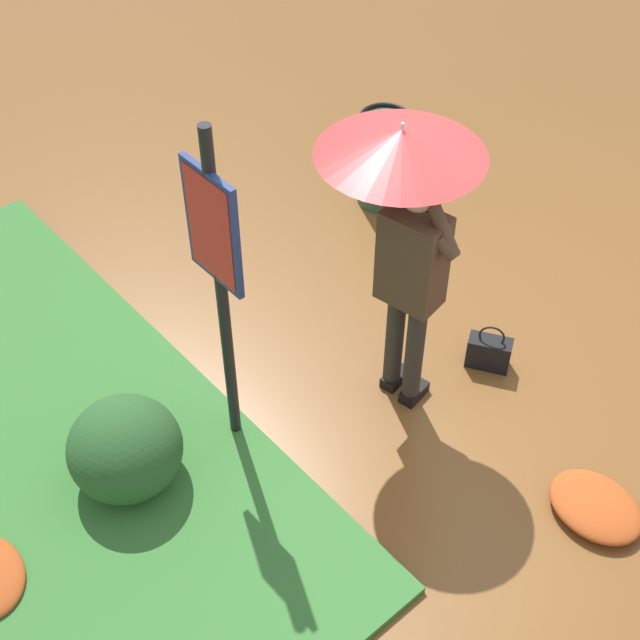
{
  "coord_description": "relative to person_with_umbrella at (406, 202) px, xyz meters",
  "views": [
    {
      "loc": [
        -2.43,
        3.28,
        4.51
      ],
      "look_at": [
        0.43,
        0.79,
        0.85
      ],
      "focal_mm": 49.37,
      "sensor_mm": 36.0,
      "label": 1
    }
  ],
  "objects": [
    {
      "name": "shrub_cluster",
      "position": [
        0.53,
        1.74,
        -1.26
      ],
      "size": [
        0.76,
        0.69,
        0.62
      ],
      "color": "#285628",
      "rests_on": "ground_plane"
    },
    {
      "name": "info_sign_post",
      "position": [
        0.37,
        1.06,
        -0.11
      ],
      "size": [
        0.44,
        0.07,
        2.3
      ],
      "color": "black",
      "rests_on": "ground_plane"
    },
    {
      "name": "leaf_pile_near_person",
      "position": [
        -1.53,
        -0.21,
        -1.49
      ],
      "size": [
        0.59,
        0.47,
        0.13
      ],
      "color": "#B74C1E",
      "rests_on": "ground_plane"
    },
    {
      "name": "person_with_umbrella",
      "position": [
        0.0,
        0.0,
        0.0
      ],
      "size": [
        0.96,
        0.96,
        2.04
      ],
      "color": "#2D2823",
      "rests_on": "ground_plane"
    },
    {
      "name": "handbag",
      "position": [
        -0.3,
        -0.65,
        -1.42
      ],
      "size": [
        0.33,
        0.28,
        0.37
      ],
      "color": "black",
      "rests_on": "ground_plane"
    },
    {
      "name": "ground_plane",
      "position": [
        -0.28,
        -0.27,
        -1.55
      ],
      "size": [
        18.0,
        18.0,
        0.0
      ],
      "primitive_type": "plane",
      "color": "brown"
    },
    {
      "name": "trash_bin",
      "position": [
        1.59,
        -1.43,
        -1.13
      ],
      "size": [
        0.42,
        0.42,
        0.83
      ],
      "color": "#2D5138",
      "rests_on": "ground_plane"
    }
  ]
}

